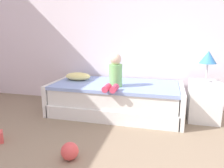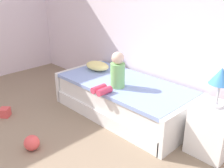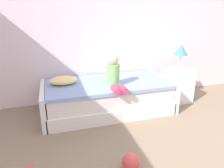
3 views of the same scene
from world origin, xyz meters
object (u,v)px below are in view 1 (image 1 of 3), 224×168
at_px(toy_ball, 70,151).
at_px(nightstand, 204,101).
at_px(bed, 116,99).
at_px(child_figure, 115,74).
at_px(pillow, 78,76).
at_px(table_lamp, 208,59).

bearing_deg(toy_ball, nightstand, 44.52).
relative_size(bed, toy_ball, 11.24).
bearing_deg(bed, child_figure, -80.41).
bearing_deg(child_figure, nightstand, 11.21).
height_order(bed, pillow, pillow).
bearing_deg(toy_ball, pillow, 109.65).
relative_size(nightstand, table_lamp, 1.33).
xyz_separation_m(bed, pillow, (-0.70, 0.10, 0.32)).
bearing_deg(nightstand, pillow, 178.09).
distance_m(child_figure, toy_ball, 1.37).
distance_m(bed, table_lamp, 1.52).
distance_m(pillow, toy_ball, 1.70).
relative_size(table_lamp, child_figure, 0.88).
relative_size(child_figure, toy_ball, 2.72).
distance_m(child_figure, pillow, 0.82).
bearing_deg(child_figure, pillow, 156.02).
relative_size(child_figure, pillow, 1.16).
bearing_deg(pillow, toy_ball, -70.35).
bearing_deg(child_figure, table_lamp, 11.21).
height_order(table_lamp, child_figure, table_lamp).
bearing_deg(bed, pillow, 171.87).
xyz_separation_m(pillow, toy_ball, (0.55, -1.54, -0.47)).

